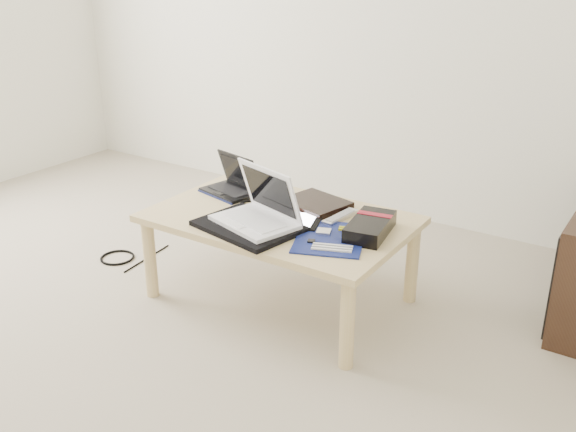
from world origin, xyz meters
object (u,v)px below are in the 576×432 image
Objects in this scene: white_laptop at (259,211)px; gpu_box at (370,227)px; coffee_table at (280,226)px; netbook at (233,185)px.

white_laptop is 1.27× the size of gpu_box.
netbook reaches higher than coffee_table.
netbook is at bearing 160.39° from coffee_table.
netbook is 0.44m from white_laptop.
white_laptop is 0.46m from gpu_box.
gpu_box is at bearing 5.94° from coffee_table.
gpu_box reaches higher than coffee_table.
white_laptop is at bearing -37.53° from netbook.
white_laptop is (0.35, -0.27, 0.03)m from netbook.
white_laptop is (-0.01, -0.14, 0.12)m from coffee_table.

